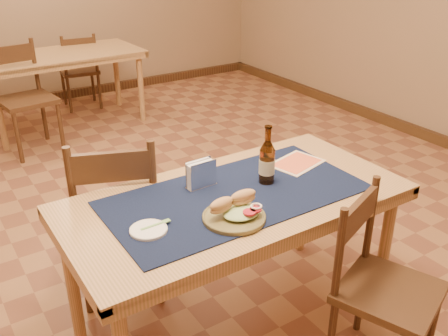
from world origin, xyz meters
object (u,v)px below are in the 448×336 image
main_table (236,211)px  napkin_holder (201,175)px  back_table (61,62)px  chair_main_near (381,285)px  sandwich_plate (235,212)px  chair_main_far (118,213)px  beer_bottle (267,162)px

main_table → napkin_holder: 0.23m
back_table → napkin_holder: (-0.26, -3.20, 0.15)m
main_table → back_table: 3.36m
chair_main_near → sandwich_plate: 0.72m
chair_main_near → napkin_holder: napkin_holder is taller
napkin_holder → main_table: bearing=-58.7°
main_table → back_table: same height
chair_main_far → sandwich_plate: 0.82m
main_table → beer_bottle: bearing=6.9°
sandwich_plate → beer_bottle: size_ratio=0.94×
main_table → beer_bottle: 0.28m
chair_main_far → back_table: bearing=79.0°
beer_bottle → napkin_holder: bearing=155.6°
back_table → beer_bottle: (0.03, -3.33, 0.20)m
main_table → chair_main_far: (-0.38, 0.55, -0.16)m
main_table → chair_main_near: chair_main_near is taller
chair_main_far → napkin_holder: (0.29, -0.39, 0.31)m
main_table → sandwich_plate: 0.24m
back_table → chair_main_near: (0.22, -3.93, -0.21)m
main_table → chair_main_far: 0.69m
chair_main_far → sandwich_plate: (0.26, -0.72, 0.28)m
back_table → beer_bottle: bearing=-89.5°
main_table → chair_main_near: 0.73m
chair_main_near → beer_bottle: beer_bottle is taller
beer_bottle → sandwich_plate: bearing=-147.9°
back_table → beer_bottle: beer_bottle is taller
main_table → sandwich_plate: size_ratio=5.90×
main_table → chair_main_far: size_ratio=1.65×
chair_main_near → napkin_holder: 0.95m
main_table → chair_main_near: bearing=-56.5°
sandwich_plate → napkin_holder: bearing=85.5°
chair_main_near → beer_bottle: 0.75m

